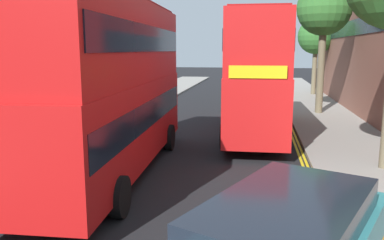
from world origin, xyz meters
TOP-DOWN VIEW (x-y plane):
  - sidewalk_right at (6.50, 16.00)m, footprint 4.00×80.00m
  - sidewalk_left at (-6.50, 16.00)m, footprint 4.00×80.00m
  - kerb_line_outer at (4.40, 14.00)m, footprint 0.10×56.00m
  - kerb_line_inner at (4.24, 14.00)m, footprint 0.10×56.00m
  - double_decker_bus_away at (-2.04, 10.55)m, footprint 3.11×10.89m
  - double_decker_bus_oncoming at (2.42, 17.84)m, footprint 3.00×10.87m
  - street_tree_near at (6.38, 24.17)m, footprint 3.27×3.27m
  - street_tree_far at (7.43, 35.09)m, footprint 3.15×3.15m

SIDE VIEW (x-z plane):
  - kerb_line_outer at x=4.40m, z-range 0.00..0.01m
  - kerb_line_inner at x=4.24m, z-range 0.00..0.01m
  - sidewalk_right at x=6.50m, z-range 0.00..0.14m
  - sidewalk_left at x=-6.50m, z-range 0.00..0.14m
  - double_decker_bus_away at x=-2.04m, z-range 0.21..5.85m
  - double_decker_bus_oncoming at x=2.42m, z-range 0.21..5.85m
  - street_tree_far at x=7.43m, z-range 1.83..8.50m
  - street_tree_near at x=6.38m, z-range 2.40..10.42m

